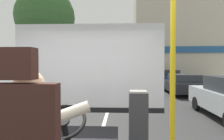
# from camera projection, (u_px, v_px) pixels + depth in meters

# --- Properties ---
(ground) EXTENTS (18.00, 44.00, 0.06)m
(ground) POSITION_uv_depth(u_px,v_px,m) (111.00, 101.00, 10.60)
(ground) COLOR #303030
(bus_driver) EXTENTS (0.73, 0.53, 0.73)m
(bus_driver) POSITION_uv_depth(u_px,v_px,m) (33.00, 138.00, 1.36)
(bus_driver) COLOR black
(bus_driver) RESTS_ON driver_seat
(handrail_pole) EXTENTS (0.04, 0.04, 2.06)m
(handrail_pole) POSITION_uv_depth(u_px,v_px,m) (172.00, 94.00, 1.67)
(handrail_pole) COLOR gold
(handrail_pole) RESTS_ON bus_floor
(fare_box) EXTENTS (0.22, 0.20, 0.96)m
(fare_box) POSITION_uv_depth(u_px,v_px,m) (138.00, 131.00, 2.41)
(fare_box) COLOR #333338
(fare_box) RESTS_ON bus_floor
(windshield_panel) EXTENTS (2.50, 0.08, 1.48)m
(windshield_panel) POSITION_uv_depth(u_px,v_px,m) (89.00, 78.00, 3.38)
(windshield_panel) COLOR white
(street_tree) EXTENTS (3.20, 3.20, 6.08)m
(street_tree) POSITION_uv_depth(u_px,v_px,m) (45.00, 17.00, 11.04)
(street_tree) COLOR #4C3828
(street_tree) RESTS_ON ground
(shop_building) EXTENTS (9.30, 4.37, 8.69)m
(shop_building) POSITION_uv_depth(u_px,v_px,m) (179.00, 41.00, 21.10)
(shop_building) COLOR #BCB29E
(shop_building) RESTS_ON ground
(parked_car_black) EXTENTS (1.88, 3.82, 1.27)m
(parked_car_black) POSITION_uv_depth(u_px,v_px,m) (183.00, 84.00, 12.67)
(parked_car_black) COLOR black
(parked_car_black) RESTS_ON ground
(parked_car_blue) EXTENTS (1.84, 4.39, 1.41)m
(parked_car_blue) POSITION_uv_depth(u_px,v_px,m) (167.00, 77.00, 17.83)
(parked_car_blue) COLOR navy
(parked_car_blue) RESTS_ON ground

